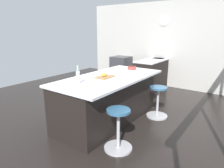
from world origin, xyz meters
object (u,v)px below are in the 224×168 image
at_px(fruit_bowl, 132,68).
at_px(cutting_board, 105,77).
at_px(oven_range, 121,69).
at_px(stool_middle, 118,131).
at_px(water_bottle, 78,77).
at_px(apple_yellow, 104,75).
at_px(stool_by_window, 158,103).
at_px(kitchen_island, 108,98).

bearing_deg(fruit_bowl, cutting_board, -0.72).
xyz_separation_m(oven_range, stool_middle, (3.61, 2.30, -0.13)).
relative_size(water_bottle, fruit_bowl, 1.64).
relative_size(apple_yellow, fruit_bowl, 0.43).
distance_m(cutting_board, water_bottle, 0.64).
distance_m(oven_range, stool_middle, 4.29).
bearing_deg(stool_by_window, kitchen_island, -45.13).
distance_m(stool_by_window, fruit_bowl, 0.99).
distance_m(kitchen_island, apple_yellow, 0.53).
bearing_deg(stool_by_window, oven_range, -132.70).
bearing_deg(oven_range, cutting_board, 27.75).
height_order(stool_by_window, stool_middle, same).
height_order(apple_yellow, water_bottle, water_bottle).
relative_size(oven_range, stool_by_window, 1.34).
bearing_deg(stool_middle, kitchen_island, -134.87).
bearing_deg(stool_middle, oven_range, -147.46).
bearing_deg(water_bottle, fruit_bowl, 176.66).
xyz_separation_m(kitchen_island, stool_by_window, (-0.74, 0.75, -0.15)).
bearing_deg(oven_range, stool_by_window, 47.30).
distance_m(stool_middle, fruit_bowl, 1.90).
relative_size(oven_range, water_bottle, 2.81).
distance_m(stool_by_window, apple_yellow, 1.33).
xyz_separation_m(stool_by_window, water_bottle, (1.47, -0.82, 0.73)).
relative_size(stool_by_window, cutting_board, 1.83).
relative_size(stool_middle, cutting_board, 1.83).
relative_size(stool_by_window, fruit_bowl, 3.44).
bearing_deg(apple_yellow, oven_range, -152.49).
height_order(kitchen_island, water_bottle, water_bottle).
distance_m(oven_range, fruit_bowl, 2.58).
relative_size(cutting_board, fruit_bowl, 1.88).
distance_m(oven_range, apple_yellow, 3.43).
height_order(oven_range, water_bottle, water_bottle).
height_order(kitchen_island, stool_by_window, kitchen_island).
xyz_separation_m(stool_by_window, cutting_board, (0.84, -0.74, 0.62)).
height_order(cutting_board, apple_yellow, apple_yellow).
height_order(cutting_board, water_bottle, water_bottle).
bearing_deg(cutting_board, water_bottle, -7.45).
distance_m(stool_middle, apple_yellow, 1.17).
xyz_separation_m(water_bottle, fruit_bowl, (-1.62, 0.09, -0.08)).
xyz_separation_m(kitchen_island, apple_yellow, (0.13, 0.01, 0.52)).
height_order(oven_range, stool_middle, oven_range).
distance_m(apple_yellow, fruit_bowl, 1.02).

